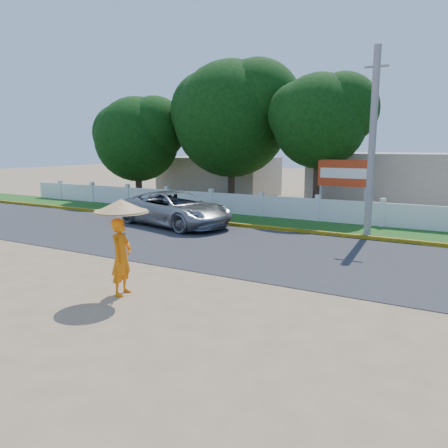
# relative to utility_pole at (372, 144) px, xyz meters

# --- Properties ---
(ground) EXTENTS (120.00, 120.00, 0.00)m
(ground) POSITION_rel_utility_pole_xyz_m (-2.84, -8.82, -3.70)
(ground) COLOR #9E8460
(ground) RESTS_ON ground
(road) EXTENTS (60.00, 7.00, 0.02)m
(road) POSITION_rel_utility_pole_xyz_m (-2.84, -4.32, -3.69)
(road) COLOR #38383A
(road) RESTS_ON ground
(grass_verge) EXTENTS (60.00, 3.50, 0.03)m
(grass_verge) POSITION_rel_utility_pole_xyz_m (-2.84, 0.93, -3.68)
(grass_verge) COLOR #2D601E
(grass_verge) RESTS_ON ground
(curb) EXTENTS (40.00, 0.18, 0.16)m
(curb) POSITION_rel_utility_pole_xyz_m (-2.84, -0.77, -3.62)
(curb) COLOR yellow
(curb) RESTS_ON ground
(fence) EXTENTS (40.00, 0.10, 1.10)m
(fence) POSITION_rel_utility_pole_xyz_m (-2.84, 2.38, -3.15)
(fence) COLOR silver
(fence) RESTS_ON ground
(building_near) EXTENTS (10.00, 6.00, 3.20)m
(building_near) POSITION_rel_utility_pole_xyz_m (0.16, 9.18, -2.10)
(building_near) COLOR #B7AD99
(building_near) RESTS_ON ground
(building_far) EXTENTS (8.00, 5.00, 2.80)m
(building_far) POSITION_rel_utility_pole_xyz_m (-12.84, 10.18, -2.30)
(building_far) COLOR #B7AD99
(building_far) RESTS_ON ground
(utility_pole) EXTENTS (0.28, 0.28, 7.39)m
(utility_pole) POSITION_rel_utility_pole_xyz_m (0.00, 0.00, 0.00)
(utility_pole) COLOR gray
(utility_pole) RESTS_ON ground
(vehicle) EXTENTS (6.11, 3.83, 1.58)m
(vehicle) POSITION_rel_utility_pole_xyz_m (-8.12, -1.96, -2.91)
(vehicle) COLOR gray
(vehicle) RESTS_ON ground
(monk_with_parasol) EXTENTS (1.30, 1.30, 2.36)m
(monk_with_parasol) POSITION_rel_utility_pole_xyz_m (-3.73, -10.28, -2.16)
(monk_with_parasol) COLOR orange
(monk_with_parasol) RESTS_ON ground
(billboard) EXTENTS (2.50, 0.13, 2.95)m
(billboard) POSITION_rel_utility_pole_xyz_m (-1.96, 3.48, -1.55)
(billboard) COLOR gray
(billboard) RESTS_ON ground
(tree_row) EXTENTS (35.63, 7.30, 9.52)m
(tree_row) POSITION_rel_utility_pole_xyz_m (-1.18, 5.47, 1.50)
(tree_row) COLOR #473828
(tree_row) RESTS_ON ground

